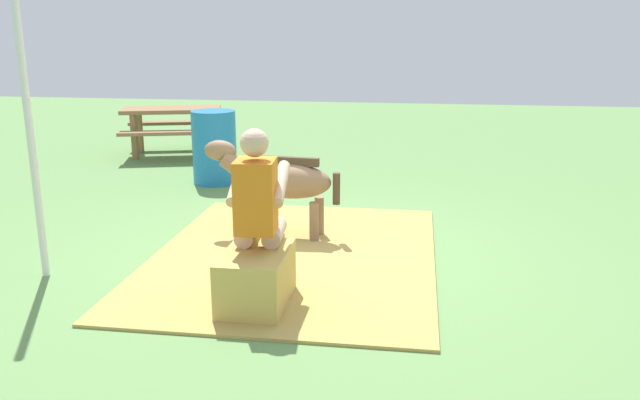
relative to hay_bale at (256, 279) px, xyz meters
name	(u,v)px	position (x,y,z in m)	size (l,w,h in m)	color
ground_plane	(304,252)	(1.20, -0.14, -0.21)	(24.00, 24.00, 0.00)	#608C4C
hay_patch	(294,256)	(1.07, -0.08, -0.20)	(3.20, 2.46, 0.02)	tan
hay_bale	(256,279)	(0.00, 0.00, 0.00)	(0.69, 0.45, 0.42)	tan
person_seated	(259,207)	(0.16, 0.01, 0.50)	(0.68, 0.45, 1.30)	#D8AD8C
pony_standing	(279,181)	(1.63, 0.17, 0.35)	(0.40, 1.35, 0.92)	#8C6B4C
water_barrel	(214,147)	(3.71, 1.47, 0.26)	(0.57, 0.57, 0.94)	#1E72B2
tent_pole_left	(29,128)	(0.33, 1.86, 1.01)	(0.06, 0.06, 2.43)	silver
picnic_bench	(172,119)	(5.42, 2.69, 0.37)	(1.66, 1.80, 0.75)	olive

